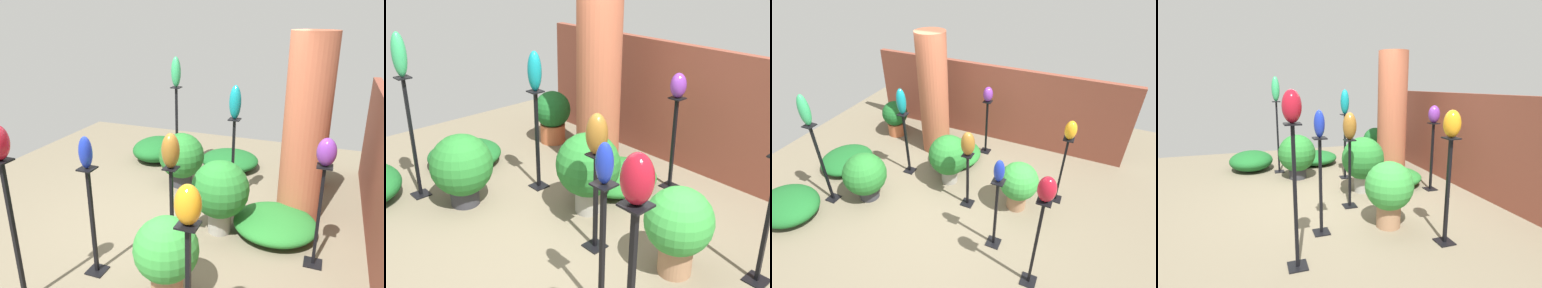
% 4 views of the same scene
% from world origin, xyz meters
% --- Properties ---
extents(ground_plane, '(8.00, 8.00, 0.00)m').
position_xyz_m(ground_plane, '(0.00, 0.00, 0.00)').
color(ground_plane, '#6B604C').
extents(brick_pillar, '(0.58, 0.58, 2.48)m').
position_xyz_m(brick_pillar, '(-0.91, 1.32, 1.24)').
color(brick_pillar, '#9E5138').
rests_on(brick_pillar, ground).
extents(pedestal_ruby, '(0.20, 0.20, 1.49)m').
position_xyz_m(pedestal_ruby, '(1.73, -0.98, 0.69)').
color(pedestal_ruby, black).
rests_on(pedestal_ruby, ground).
extents(pedestal_cobalt, '(0.20, 0.20, 1.22)m').
position_xyz_m(pedestal_cobalt, '(1.10, -0.60, 0.56)').
color(pedestal_cobalt, black).
rests_on(pedestal_cobalt, ground).
extents(pedestal_teal, '(0.20, 0.20, 1.28)m').
position_xyz_m(pedestal_teal, '(-0.99, 0.35, 0.59)').
color(pedestal_teal, black).
rests_on(pedestal_teal, ground).
extents(pedestal_violet, '(0.20, 0.20, 1.19)m').
position_xyz_m(pedestal_violet, '(0.13, 1.60, 0.55)').
color(pedestal_violet, black).
rests_on(pedestal_violet, ground).
extents(pedestal_jade, '(0.20, 0.20, 1.50)m').
position_xyz_m(pedestal_jade, '(-1.80, -0.87, 0.69)').
color(pedestal_jade, black).
rests_on(pedestal_jade, ground).
extents(pedestal_bronze, '(0.20, 0.20, 1.04)m').
position_xyz_m(pedestal_bronze, '(0.41, -0.00, 0.47)').
color(pedestal_bronze, black).
rests_on(pedestal_bronze, ground).
extents(art_vase_cobalt, '(0.14, 0.13, 0.33)m').
position_xyz_m(art_vase_cobalt, '(1.10, -0.60, 1.39)').
color(art_vase_cobalt, '#192D9E').
rests_on(art_vase_cobalt, pedestal_cobalt).
extents(art_vase_teal, '(0.17, 0.17, 0.47)m').
position_xyz_m(art_vase_teal, '(-0.99, 0.35, 1.51)').
color(art_vase_teal, '#0F727A').
rests_on(art_vase_teal, pedestal_teal).
extents(art_vase_violet, '(0.19, 0.20, 0.30)m').
position_xyz_m(art_vase_violet, '(0.13, 1.60, 1.34)').
color(art_vase_violet, '#6B2D8C').
rests_on(art_vase_violet, pedestal_violet).
extents(art_vase_jade, '(0.16, 0.16, 0.50)m').
position_xyz_m(art_vase_jade, '(-1.80, -0.87, 1.75)').
color(art_vase_jade, '#2D9356').
rests_on(art_vase_jade, pedestal_jade).
extents(art_vase_amber, '(0.18, 0.20, 0.31)m').
position_xyz_m(art_vase_amber, '(1.78, 0.74, 1.42)').
color(art_vase_amber, orange).
rests_on(art_vase_amber, pedestal_amber).
extents(art_vase_bronze, '(0.22, 0.20, 0.40)m').
position_xyz_m(art_vase_bronze, '(0.41, -0.00, 1.24)').
color(art_vase_bronze, brown).
rests_on(art_vase_bronze, pedestal_bronze).
extents(potted_plant_near_pillar, '(0.73, 0.73, 0.88)m').
position_xyz_m(potted_plant_near_pillar, '(-1.25, -0.56, 0.49)').
color(potted_plant_near_pillar, '#2D2D33').
rests_on(potted_plant_near_pillar, ground).
extents(potted_plant_front_right, '(0.57, 0.57, 0.82)m').
position_xyz_m(potted_plant_front_right, '(-2.03, 1.43, 0.46)').
color(potted_plant_front_right, '#B25B38').
rests_on(potted_plant_front_right, ground).
extents(potted_plant_mid_left, '(0.73, 0.73, 0.96)m').
position_xyz_m(potted_plant_mid_left, '(-0.14, 0.42, 0.57)').
color(potted_plant_mid_left, gray).
rests_on(potted_plant_mid_left, ground).
extents(potted_plant_back_center, '(0.63, 0.63, 0.88)m').
position_xyz_m(potted_plant_back_center, '(1.19, 0.28, 0.52)').
color(potted_plant_back_center, '#936B4C').
rests_on(potted_plant_back_center, ground).
extents(foliage_bed_east, '(1.04, 0.91, 0.41)m').
position_xyz_m(foliage_bed_east, '(-2.16, -1.43, 0.20)').
color(foliage_bed_east, '#195923').
rests_on(foliage_bed_east, ground).
extents(foliage_bed_west, '(1.02, 1.05, 0.29)m').
position_xyz_m(foliage_bed_west, '(-0.34, 1.09, 0.15)').
color(foliage_bed_west, '#236B28').
rests_on(foliage_bed_west, ground).
extents(foliage_bed_center, '(0.98, 1.03, 0.30)m').
position_xyz_m(foliage_bed_center, '(-2.22, -0.02, 0.15)').
color(foliage_bed_center, '#195923').
rests_on(foliage_bed_center, ground).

